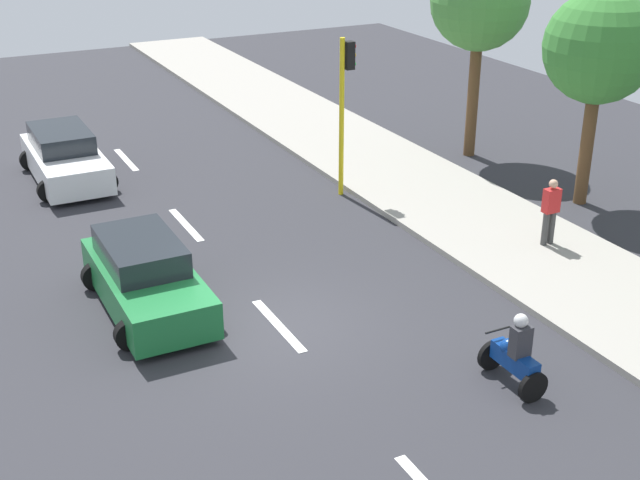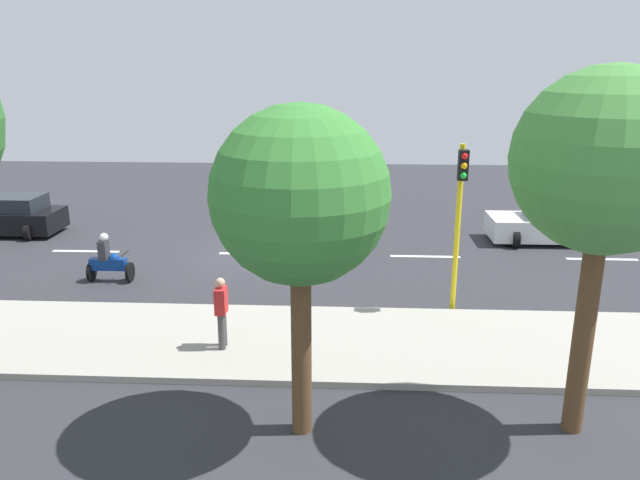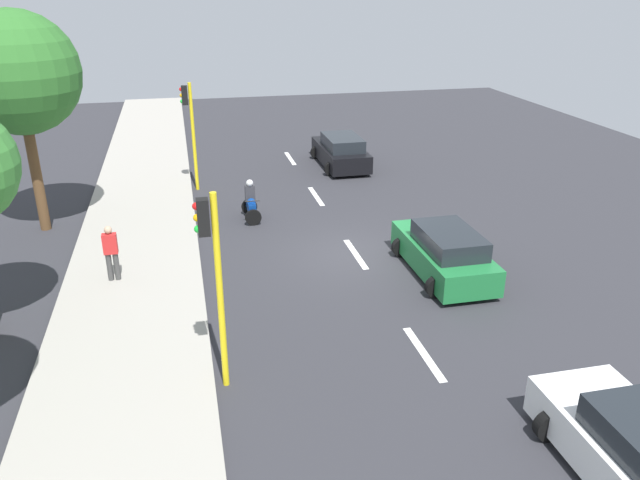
{
  "view_description": "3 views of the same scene",
  "coord_description": "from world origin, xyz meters",
  "px_view_note": "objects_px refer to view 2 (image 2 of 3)",
  "views": [
    {
      "loc": [
        -6.22,
        -14.29,
        8.91
      ],
      "look_at": [
        1.47,
        0.99,
        1.26
      ],
      "focal_mm": 48.1,
      "sensor_mm": 36.0,
      "label": 1
    },
    {
      "loc": [
        20.07,
        3.36,
        6.43
      ],
      "look_at": [
        1.62,
        2.43,
        1.02
      ],
      "focal_mm": 33.94,
      "sensor_mm": 36.0,
      "label": 2
    },
    {
      "loc": [
        5.27,
        17.83,
        8.34
      ],
      "look_at": [
        1.57,
        1.6,
        1.31
      ],
      "focal_mm": 34.84,
      "sensor_mm": 36.0,
      "label": 3
    }
  ],
  "objects_px": {
    "car_green": "(314,220)",
    "motorcycle": "(109,261)",
    "car_white": "(554,223)",
    "street_tree_north": "(300,198)",
    "traffic_light_midblock": "(460,206)",
    "street_tree_center": "(606,164)",
    "pedestrian_near_signal": "(221,310)",
    "car_black": "(4,216)"
  },
  "relations": [
    {
      "from": "pedestrian_near_signal",
      "to": "street_tree_north",
      "type": "bearing_deg",
      "value": 34.9
    },
    {
      "from": "car_white",
      "to": "car_black",
      "type": "bearing_deg",
      "value": -90.16
    },
    {
      "from": "traffic_light_midblock",
      "to": "street_tree_north",
      "type": "bearing_deg",
      "value": -32.73
    },
    {
      "from": "street_tree_center",
      "to": "street_tree_north",
      "type": "distance_m",
      "value": 4.96
    },
    {
      "from": "pedestrian_near_signal",
      "to": "car_white",
      "type": "bearing_deg",
      "value": 132.5
    },
    {
      "from": "car_white",
      "to": "traffic_light_midblock",
      "type": "xyz_separation_m",
      "value": [
        6.92,
        -4.8,
        2.22
      ]
    },
    {
      "from": "pedestrian_near_signal",
      "to": "street_tree_center",
      "type": "height_order",
      "value": "street_tree_center"
    },
    {
      "from": "car_white",
      "to": "car_green",
      "type": "distance_m",
      "value": 8.96
    },
    {
      "from": "car_green",
      "to": "street_tree_center",
      "type": "relative_size",
      "value": 0.68
    },
    {
      "from": "car_white",
      "to": "street_tree_north",
      "type": "height_order",
      "value": "street_tree_north"
    },
    {
      "from": "car_white",
      "to": "traffic_light_midblock",
      "type": "distance_m",
      "value": 8.71
    },
    {
      "from": "car_white",
      "to": "street_tree_north",
      "type": "distance_m",
      "value": 15.53
    },
    {
      "from": "car_green",
      "to": "traffic_light_midblock",
      "type": "relative_size",
      "value": 0.97
    },
    {
      "from": "car_green",
      "to": "motorcycle",
      "type": "height_order",
      "value": "motorcycle"
    },
    {
      "from": "pedestrian_near_signal",
      "to": "street_tree_center",
      "type": "relative_size",
      "value": 0.26
    },
    {
      "from": "car_green",
      "to": "motorcycle",
      "type": "relative_size",
      "value": 2.86
    },
    {
      "from": "motorcycle",
      "to": "street_tree_north",
      "type": "height_order",
      "value": "street_tree_north"
    },
    {
      "from": "car_green",
      "to": "car_black",
      "type": "bearing_deg",
      "value": -89.72
    },
    {
      "from": "street_tree_center",
      "to": "traffic_light_midblock",
      "type": "bearing_deg",
      "value": -166.34
    },
    {
      "from": "car_green",
      "to": "motorcycle",
      "type": "bearing_deg",
      "value": -49.3
    },
    {
      "from": "car_white",
      "to": "car_green",
      "type": "height_order",
      "value": "same"
    },
    {
      "from": "car_white",
      "to": "car_green",
      "type": "xyz_separation_m",
      "value": [
        -0.12,
        -8.96,
        -0.0
      ]
    },
    {
      "from": "pedestrian_near_signal",
      "to": "street_tree_center",
      "type": "xyz_separation_m",
      "value": [
        2.68,
        6.98,
        3.82
      ]
    },
    {
      "from": "car_green",
      "to": "pedestrian_near_signal",
      "type": "distance_m",
      "value": 9.84
    },
    {
      "from": "car_green",
      "to": "traffic_light_midblock",
      "type": "bearing_deg",
      "value": 30.6
    },
    {
      "from": "car_black",
      "to": "pedestrian_near_signal",
      "type": "relative_size",
      "value": 2.67
    },
    {
      "from": "car_white",
      "to": "pedestrian_near_signal",
      "type": "relative_size",
      "value": 2.7
    },
    {
      "from": "car_white",
      "to": "car_black",
      "type": "height_order",
      "value": "same"
    },
    {
      "from": "pedestrian_near_signal",
      "to": "traffic_light_midblock",
      "type": "xyz_separation_m",
      "value": [
        -2.68,
        5.68,
        1.87
      ]
    },
    {
      "from": "traffic_light_midblock",
      "to": "street_tree_center",
      "type": "relative_size",
      "value": 0.7
    },
    {
      "from": "car_black",
      "to": "street_tree_center",
      "type": "height_order",
      "value": "street_tree_center"
    },
    {
      "from": "pedestrian_near_signal",
      "to": "motorcycle",
      "type": "bearing_deg",
      "value": -135.83
    },
    {
      "from": "street_tree_north",
      "to": "traffic_light_midblock",
      "type": "bearing_deg",
      "value": 147.27
    },
    {
      "from": "pedestrian_near_signal",
      "to": "car_green",
      "type": "bearing_deg",
      "value": 171.15
    },
    {
      "from": "motorcycle",
      "to": "traffic_light_midblock",
      "type": "xyz_separation_m",
      "value": [
        1.91,
        10.13,
        2.29
      ]
    },
    {
      "from": "car_green",
      "to": "street_tree_center",
      "type": "height_order",
      "value": "street_tree_center"
    },
    {
      "from": "car_green",
      "to": "pedestrian_near_signal",
      "type": "relative_size",
      "value": 2.59
    },
    {
      "from": "car_black",
      "to": "traffic_light_midblock",
      "type": "relative_size",
      "value": 1.0
    },
    {
      "from": "street_tree_north",
      "to": "pedestrian_near_signal",
      "type": "bearing_deg",
      "value": -145.1
    },
    {
      "from": "car_black",
      "to": "street_tree_north",
      "type": "xyz_separation_m",
      "value": [
        12.61,
        12.68,
        3.62
      ]
    },
    {
      "from": "car_green",
      "to": "motorcycle",
      "type": "distance_m",
      "value": 7.87
    },
    {
      "from": "car_white",
      "to": "street_tree_center",
      "type": "height_order",
      "value": "street_tree_center"
    }
  ]
}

